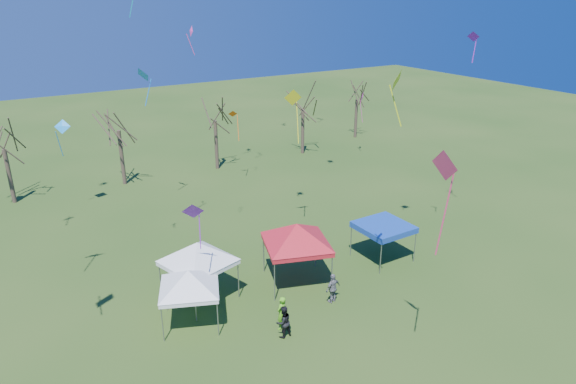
{
  "coord_description": "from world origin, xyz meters",
  "views": [
    {
      "loc": [
        -11.79,
        -17.72,
        15.19
      ],
      "look_at": [
        0.84,
        3.0,
        5.72
      ],
      "focal_mm": 32.0,
      "sensor_mm": 36.0,
      "label": 1
    }
  ],
  "objects_px": {
    "tree_4": "(303,93)",
    "person_grey": "(333,288)",
    "tent_white_mid": "(197,246)",
    "person_dark": "(283,322)",
    "tent_blue": "(384,227)",
    "tent_red": "(297,228)",
    "tree_1": "(0,129)",
    "tree_3": "(214,103)",
    "person_green": "(282,313)",
    "tree_2": "(116,111)",
    "tent_white_west": "(188,274)",
    "tree_5": "(358,86)"
  },
  "relations": [
    {
      "from": "tent_white_west",
      "to": "person_green",
      "type": "relative_size",
      "value": 2.04
    },
    {
      "from": "tree_2",
      "to": "tree_3",
      "type": "height_order",
      "value": "tree_2"
    },
    {
      "from": "tent_white_mid",
      "to": "person_dark",
      "type": "height_order",
      "value": "tent_white_mid"
    },
    {
      "from": "tent_white_west",
      "to": "tent_white_mid",
      "type": "bearing_deg",
      "value": 56.13
    },
    {
      "from": "tent_red",
      "to": "person_green",
      "type": "relative_size",
      "value": 2.57
    },
    {
      "from": "tree_1",
      "to": "tree_3",
      "type": "xyz_separation_m",
      "value": [
        16.8,
        -0.6,
        0.29
      ]
    },
    {
      "from": "tree_5",
      "to": "person_dark",
      "type": "bearing_deg",
      "value": -133.59
    },
    {
      "from": "tree_2",
      "to": "person_dark",
      "type": "height_order",
      "value": "tree_2"
    },
    {
      "from": "tree_3",
      "to": "tree_4",
      "type": "xyz_separation_m",
      "value": [
        9.32,
        -0.04,
        -0.02
      ]
    },
    {
      "from": "tree_5",
      "to": "tent_white_mid",
      "type": "relative_size",
      "value": 1.8
    },
    {
      "from": "tree_4",
      "to": "tent_blue",
      "type": "relative_size",
      "value": 2.69
    },
    {
      "from": "tree_4",
      "to": "person_green",
      "type": "bearing_deg",
      "value": -124.86
    },
    {
      "from": "tree_3",
      "to": "tree_4",
      "type": "distance_m",
      "value": 9.32
    },
    {
      "from": "tent_blue",
      "to": "tent_red",
      "type": "bearing_deg",
      "value": 176.21
    },
    {
      "from": "tree_1",
      "to": "tree_2",
      "type": "relative_size",
      "value": 0.92
    },
    {
      "from": "person_grey",
      "to": "tent_red",
      "type": "bearing_deg",
      "value": -88.93
    },
    {
      "from": "tree_3",
      "to": "tent_blue",
      "type": "xyz_separation_m",
      "value": [
        1.5,
        -21.05,
        -3.99
      ]
    },
    {
      "from": "tent_white_mid",
      "to": "tent_blue",
      "type": "relative_size",
      "value": 1.42
    },
    {
      "from": "tent_white_mid",
      "to": "tree_5",
      "type": "bearing_deg",
      "value": 38.12
    },
    {
      "from": "tree_5",
      "to": "person_green",
      "type": "relative_size",
      "value": 4.29
    },
    {
      "from": "tree_3",
      "to": "tent_blue",
      "type": "distance_m",
      "value": 21.48
    },
    {
      "from": "tree_5",
      "to": "person_grey",
      "type": "height_order",
      "value": "tree_5"
    },
    {
      "from": "tree_2",
      "to": "tree_5",
      "type": "bearing_deg",
      "value": 3.7
    },
    {
      "from": "tent_white_mid",
      "to": "tent_red",
      "type": "distance_m",
      "value": 5.37
    },
    {
      "from": "tree_4",
      "to": "person_green",
      "type": "distance_m",
      "value": 29.52
    },
    {
      "from": "tree_4",
      "to": "tent_white_mid",
      "type": "distance_m",
      "value": 27.26
    },
    {
      "from": "tree_5",
      "to": "person_green",
      "type": "xyz_separation_m",
      "value": [
        -24.97,
        -25.91,
        -4.86
      ]
    },
    {
      "from": "tree_2",
      "to": "person_green",
      "type": "relative_size",
      "value": 4.7
    },
    {
      "from": "tent_blue",
      "to": "person_green",
      "type": "relative_size",
      "value": 1.68
    },
    {
      "from": "tent_white_mid",
      "to": "person_grey",
      "type": "bearing_deg",
      "value": -34.1
    },
    {
      "from": "tree_3",
      "to": "person_grey",
      "type": "xyz_separation_m",
      "value": [
        -3.85,
        -23.33,
        -5.25
      ]
    },
    {
      "from": "person_grey",
      "to": "tree_4",
      "type": "bearing_deg",
      "value": -130.38
    },
    {
      "from": "tree_5",
      "to": "tree_4",
      "type": "bearing_deg",
      "value": -166.15
    },
    {
      "from": "tree_2",
      "to": "tree_4",
      "type": "distance_m",
      "value": 17.73
    },
    {
      "from": "person_green",
      "to": "tree_1",
      "type": "bearing_deg",
      "value": -93.1
    },
    {
      "from": "tent_red",
      "to": "tent_white_west",
      "type": "bearing_deg",
      "value": -175.25
    },
    {
      "from": "tent_white_west",
      "to": "tent_red",
      "type": "bearing_deg",
      "value": 4.75
    },
    {
      "from": "person_dark",
      "to": "person_grey",
      "type": "bearing_deg",
      "value": -165.73
    },
    {
      "from": "tree_5",
      "to": "tent_white_west",
      "type": "xyz_separation_m",
      "value": [
        -28.51,
        -23.21,
        -3.0
      ]
    },
    {
      "from": "tree_2",
      "to": "person_green",
      "type": "height_order",
      "value": "tree_2"
    },
    {
      "from": "tree_1",
      "to": "person_dark",
      "type": "height_order",
      "value": "tree_1"
    },
    {
      "from": "tree_1",
      "to": "person_green",
      "type": "bearing_deg",
      "value": -68.77
    },
    {
      "from": "tree_2",
      "to": "person_dark",
      "type": "relative_size",
      "value": 5.04
    },
    {
      "from": "tree_4",
      "to": "person_grey",
      "type": "relative_size",
      "value": 4.77
    },
    {
      "from": "tree_1",
      "to": "person_grey",
      "type": "relative_size",
      "value": 4.56
    },
    {
      "from": "tree_4",
      "to": "tree_2",
      "type": "bearing_deg",
      "value": 178.78
    },
    {
      "from": "tree_3",
      "to": "tent_white_mid",
      "type": "distance_m",
      "value": 21.88
    },
    {
      "from": "tent_blue",
      "to": "person_dark",
      "type": "height_order",
      "value": "tent_blue"
    },
    {
      "from": "tree_4",
      "to": "tree_5",
      "type": "height_order",
      "value": "tree_4"
    },
    {
      "from": "tree_2",
      "to": "tent_blue",
      "type": "height_order",
      "value": "tree_2"
    }
  ]
}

